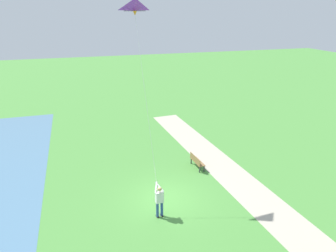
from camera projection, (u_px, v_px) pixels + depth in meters
name	position (u px, v px, depth m)	size (l,w,h in m)	color
ground_plane	(165.00, 198.00, 17.58)	(120.00, 120.00, 0.00)	#4C8E3D
walkway_path	(263.00, 203.00, 17.16)	(2.40, 32.00, 0.02)	#B7AD99
person_kite_flyer	(159.00, 199.00, 15.70)	(0.52, 0.62, 1.83)	#232328
flying_kite	(136.00, 9.00, 15.08)	(1.19, 2.81, 8.77)	purple
park_bench_near_walkway	(197.00, 161.00, 20.83)	(0.53, 1.52, 0.88)	olive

